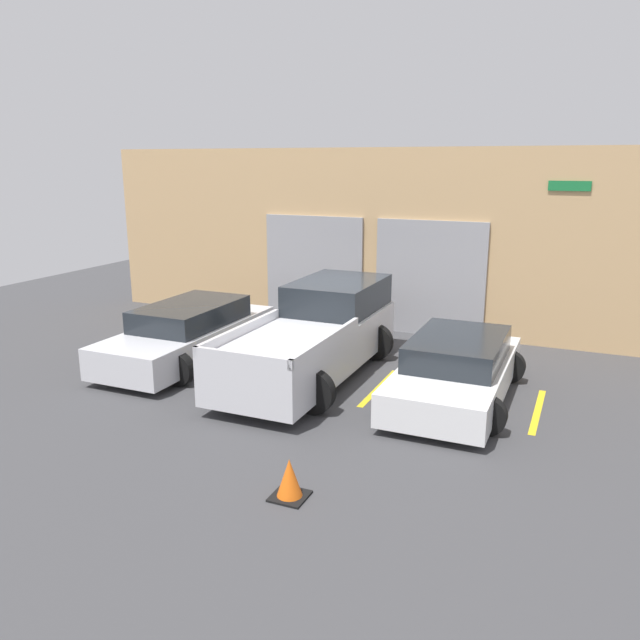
# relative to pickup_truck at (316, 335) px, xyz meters

# --- Properties ---
(ground_plane) EXTENTS (28.00, 28.00, 0.00)m
(ground_plane) POSITION_rel_pickup_truck_xyz_m (0.00, 0.89, -0.83)
(ground_plane) COLOR #3D3D3F
(shophouse_building) EXTENTS (16.18, 0.68, 4.64)m
(shophouse_building) POSITION_rel_pickup_truck_xyz_m (-0.01, 4.19, 1.47)
(shophouse_building) COLOR tan
(shophouse_building) RESTS_ON ground
(pickup_truck) EXTENTS (2.44, 5.43, 1.77)m
(pickup_truck) POSITION_rel_pickup_truck_xyz_m (0.00, 0.00, 0.00)
(pickup_truck) COLOR silver
(pickup_truck) RESTS_ON ground
(sedan_white) EXTENTS (2.22, 4.35, 1.19)m
(sedan_white) POSITION_rel_pickup_truck_xyz_m (2.96, -0.28, -0.27)
(sedan_white) COLOR white
(sedan_white) RESTS_ON ground
(sedan_side) EXTENTS (2.21, 4.71, 1.27)m
(sedan_side) POSITION_rel_pickup_truck_xyz_m (-2.96, -0.28, -0.23)
(sedan_side) COLOR silver
(sedan_side) RESTS_ON ground
(parking_stripe_far_left) EXTENTS (0.12, 2.20, 0.01)m
(parking_stripe_far_left) POSITION_rel_pickup_truck_xyz_m (-4.44, -0.31, -0.83)
(parking_stripe_far_left) COLOR gold
(parking_stripe_far_left) RESTS_ON ground
(parking_stripe_left) EXTENTS (0.12, 2.20, 0.01)m
(parking_stripe_left) POSITION_rel_pickup_truck_xyz_m (-1.48, -0.31, -0.83)
(parking_stripe_left) COLOR gold
(parking_stripe_left) RESTS_ON ground
(parking_stripe_centre) EXTENTS (0.12, 2.20, 0.01)m
(parking_stripe_centre) POSITION_rel_pickup_truck_xyz_m (1.48, -0.31, -0.83)
(parking_stripe_centre) COLOR gold
(parking_stripe_centre) RESTS_ON ground
(parking_stripe_right) EXTENTS (0.12, 2.20, 0.01)m
(parking_stripe_right) POSITION_rel_pickup_truck_xyz_m (4.44, -0.31, -0.83)
(parking_stripe_right) COLOR gold
(parking_stripe_right) RESTS_ON ground
(traffic_cone) EXTENTS (0.47, 0.47, 0.55)m
(traffic_cone) POSITION_rel_pickup_truck_xyz_m (1.70, -4.70, -0.58)
(traffic_cone) COLOR black
(traffic_cone) RESTS_ON ground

